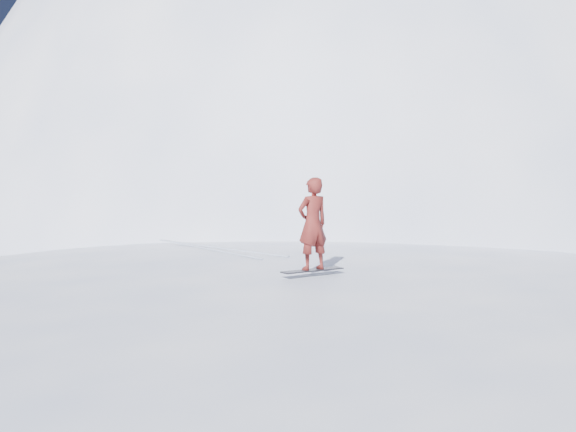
# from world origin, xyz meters

# --- Properties ---
(ground) EXTENTS (400.00, 400.00, 0.00)m
(ground) POSITION_xyz_m (0.00, 0.00, 0.00)
(ground) COLOR white
(ground) RESTS_ON ground
(near_ridge) EXTENTS (36.00, 28.00, 4.80)m
(near_ridge) POSITION_xyz_m (1.00, 3.00, 0.00)
(near_ridge) COLOR white
(near_ridge) RESTS_ON ground
(summit_peak) EXTENTS (60.00, 56.00, 56.00)m
(summit_peak) POSITION_xyz_m (22.00, 26.00, 0.00)
(summit_peak) COLOR white
(summit_peak) RESTS_ON ground
(peak_shoulder) EXTENTS (28.00, 24.00, 18.00)m
(peak_shoulder) POSITION_xyz_m (10.00, 20.00, 0.00)
(peak_shoulder) COLOR white
(peak_shoulder) RESTS_ON ground
(wind_bumps) EXTENTS (16.00, 14.40, 1.00)m
(wind_bumps) POSITION_xyz_m (-0.56, 2.12, 0.00)
(wind_bumps) COLOR white
(wind_bumps) RESTS_ON ground
(snowboard) EXTENTS (1.44, 0.30, 0.02)m
(snowboard) POSITION_xyz_m (-0.38, -0.94, 2.41)
(snowboard) COLOR black
(snowboard) RESTS_ON near_ridge
(snowboarder) EXTENTS (0.71, 0.47, 1.92)m
(snowboarder) POSITION_xyz_m (-0.38, -0.94, 3.39)
(snowboarder) COLOR maroon
(snowboarder) RESTS_ON snowboard
(board_tracks) EXTENTS (1.45, 5.98, 0.04)m
(board_tracks) POSITION_xyz_m (-0.49, 4.24, 2.42)
(board_tracks) COLOR silver
(board_tracks) RESTS_ON ground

